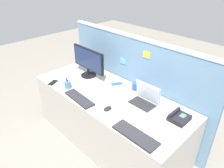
# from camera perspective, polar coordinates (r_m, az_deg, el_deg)

# --- Properties ---
(ground_plane) EXTENTS (10.00, 10.00, 0.00)m
(ground_plane) POSITION_cam_1_polar(r_m,az_deg,el_deg) (3.02, -0.70, -14.45)
(ground_plane) COLOR slate
(desk) EXTENTS (2.07, 0.83, 0.73)m
(desk) POSITION_cam_1_polar(r_m,az_deg,el_deg) (2.78, -0.75, -9.05)
(desk) COLOR #ADA89E
(desk) RESTS_ON ground_plane
(cubicle_divider) EXTENTS (2.27, 0.07, 1.34)m
(cubicle_divider) POSITION_cam_1_polar(r_m,az_deg,el_deg) (2.89, 5.78, -0.21)
(cubicle_divider) COLOR #6084A3
(cubicle_divider) RESTS_ON ground_plane
(desktop_monitor) EXTENTS (0.59, 0.21, 0.40)m
(desktop_monitor) POSITION_cam_1_polar(r_m,az_deg,el_deg) (2.92, -6.40, 6.17)
(desktop_monitor) COLOR black
(desktop_monitor) RESTS_ON desk
(laptop) EXTENTS (0.32, 0.25, 0.24)m
(laptop) POSITION_cam_1_polar(r_m,az_deg,el_deg) (2.39, 8.59, -4.24)
(laptop) COLOR #B2B5BC
(laptop) RESTS_ON desk
(desk_phone) EXTENTS (0.17, 0.20, 0.09)m
(desk_phone) POSITION_cam_1_polar(r_m,az_deg,el_deg) (2.26, 17.48, -8.51)
(desk_phone) COLOR black
(desk_phone) RESTS_ON desk
(keyboard_main) EXTENTS (0.46, 0.16, 0.02)m
(keyboard_main) POSITION_cam_1_polar(r_m,az_deg,el_deg) (2.00, 6.23, -13.47)
(keyboard_main) COLOR #232328
(keyboard_main) RESTS_ON desk
(keyboard_spare) EXTENTS (0.45, 0.16, 0.02)m
(keyboard_spare) POSITION_cam_1_polar(r_m,az_deg,el_deg) (2.50, -8.79, -3.84)
(keyboard_spare) COLOR #232328
(keyboard_spare) RESTS_ON desk
(computer_mouse_right_hand) EXTENTS (0.06, 0.10, 0.03)m
(computer_mouse_right_hand) POSITION_cam_1_polar(r_m,az_deg,el_deg) (2.30, -1.19, -6.58)
(computer_mouse_right_hand) COLOR black
(computer_mouse_right_hand) RESTS_ON desk
(pen_cup) EXTENTS (0.08, 0.08, 0.17)m
(pen_cup) POSITION_cam_1_polar(r_m,az_deg,el_deg) (2.73, -11.80, -0.10)
(pen_cup) COLOR #4C7093
(pen_cup) RESTS_ON desk
(cell_phone_blue_case) EXTENTS (0.12, 0.16, 0.01)m
(cell_phone_blue_case) POSITION_cam_1_polar(r_m,az_deg,el_deg) (2.78, 1.29, 0.05)
(cell_phone_blue_case) COLOR blue
(cell_phone_blue_case) RESTS_ON desk
(cell_phone_black_slab) EXTENTS (0.12, 0.16, 0.01)m
(cell_phone_black_slab) POSITION_cam_1_polar(r_m,az_deg,el_deg) (2.91, -15.54, 0.39)
(cell_phone_black_slab) COLOR black
(cell_phone_black_slab) RESTS_ON desk
(cell_phone_silver_slab) EXTENTS (0.15, 0.15, 0.01)m
(cell_phone_silver_slab) POSITION_cam_1_polar(r_m,az_deg,el_deg) (2.46, 16.03, -5.59)
(cell_phone_silver_slab) COLOR #B7BAC1
(cell_phone_silver_slab) RESTS_ON desk
(coffee_mug) EXTENTS (0.12, 0.08, 0.10)m
(coffee_mug) POSITION_cam_1_polar(r_m,az_deg,el_deg) (2.65, 6.29, -0.60)
(coffee_mug) COLOR blue
(coffee_mug) RESTS_ON desk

